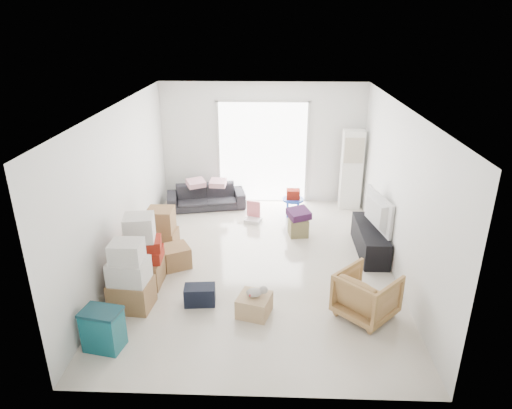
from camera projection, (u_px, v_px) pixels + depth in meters
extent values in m
cube|color=beige|center=(258.00, 269.00, 7.95)|extent=(4.50, 6.00, 0.24)
cube|color=white|center=(259.00, 99.00, 6.84)|extent=(4.50, 6.00, 0.24)
cube|color=white|center=(263.00, 142.00, 10.28)|extent=(4.50, 0.24, 2.70)
cube|color=white|center=(248.00, 301.00, 4.51)|extent=(4.50, 0.24, 2.70)
cube|color=white|center=(114.00, 189.00, 7.48)|extent=(0.24, 6.00, 2.70)
cube|color=white|center=(406.00, 193.00, 7.31)|extent=(0.24, 6.00, 2.70)
cube|color=white|center=(263.00, 152.00, 10.23)|extent=(2.00, 0.01, 2.30)
cube|color=silver|center=(218.00, 152.00, 10.25)|extent=(0.06, 0.04, 2.30)
cube|color=silver|center=(307.00, 153.00, 10.18)|extent=(0.06, 0.04, 2.30)
cube|color=silver|center=(263.00, 101.00, 9.78)|extent=(2.10, 0.04, 0.06)
cube|color=white|center=(351.00, 170.00, 9.96)|extent=(0.45, 0.30, 1.75)
cube|color=black|center=(370.00, 240.00, 8.21)|extent=(0.44, 1.45, 0.48)
imported|color=black|center=(372.00, 224.00, 8.09)|extent=(0.82, 1.18, 0.14)
imported|color=#29282E|center=(206.00, 193.00, 10.13)|extent=(1.78, 0.83, 0.67)
cube|color=#CF979E|center=(196.00, 177.00, 9.96)|extent=(0.45, 0.42, 0.11)
cube|color=#CF979E|center=(218.00, 177.00, 9.97)|extent=(0.37, 0.31, 0.12)
imported|color=#AF7F4E|center=(367.00, 293.00, 6.39)|extent=(1.00, 1.00, 0.75)
cube|color=#0F545E|center=(105.00, 339.00, 5.85)|extent=(0.52, 0.41, 0.26)
cube|color=#0F545E|center=(102.00, 322.00, 5.75)|extent=(0.52, 0.41, 0.26)
cube|color=#0C333D|center=(100.00, 312.00, 5.69)|extent=(0.55, 0.43, 0.04)
cube|color=#926342|center=(132.00, 294.00, 6.64)|extent=(0.63, 0.54, 0.44)
cube|color=white|center=(129.00, 271.00, 6.49)|extent=(0.57, 0.49, 0.34)
cube|color=white|center=(127.00, 251.00, 6.37)|extent=(0.44, 0.39, 0.29)
cube|color=#926342|center=(144.00, 271.00, 7.25)|extent=(0.59, 0.59, 0.42)
cube|color=#A01D13|center=(142.00, 255.00, 7.13)|extent=(0.65, 0.46, 0.19)
cube|color=#A01D13|center=(141.00, 244.00, 7.07)|extent=(0.67, 0.50, 0.17)
cube|color=white|center=(139.00, 228.00, 6.96)|extent=(0.50, 0.48, 0.40)
cube|color=#926342|center=(162.00, 240.00, 8.33)|extent=(0.57, 0.48, 0.38)
cube|color=#926342|center=(161.00, 220.00, 8.18)|extent=(0.46, 0.46, 0.41)
cube|color=#926342|center=(176.00, 256.00, 7.76)|extent=(0.60, 0.60, 0.37)
cube|color=black|center=(200.00, 295.00, 6.75)|extent=(0.47, 0.31, 0.29)
cube|color=#8A8550|center=(298.00, 227.00, 8.88)|extent=(0.40, 0.40, 0.35)
cube|color=#3D1A43|center=(299.00, 215.00, 8.79)|extent=(0.50, 0.50, 0.14)
cylinder|color=blue|center=(293.00, 199.00, 9.69)|extent=(0.46, 0.46, 0.04)
cylinder|color=blue|center=(298.00, 206.00, 9.87)|extent=(0.04, 0.04, 0.35)
cylinder|color=blue|center=(287.00, 206.00, 9.87)|extent=(0.04, 0.04, 0.35)
cylinder|color=blue|center=(288.00, 210.00, 9.66)|extent=(0.04, 0.04, 0.35)
cylinder|color=blue|center=(298.00, 210.00, 9.66)|extent=(0.04, 0.04, 0.35)
cube|color=#A01D13|center=(293.00, 194.00, 9.65)|extent=(0.28, 0.22, 0.20)
cube|color=silver|center=(253.00, 220.00, 9.50)|extent=(0.38, 0.36, 0.08)
cube|color=#EE707D|center=(253.00, 209.00, 9.53)|extent=(0.29, 0.13, 0.34)
cube|color=tan|center=(254.00, 305.00, 6.51)|extent=(0.55, 0.55, 0.29)
ellipsoid|color=#B2ADA8|center=(254.00, 292.00, 6.43)|extent=(0.23, 0.16, 0.12)
cube|color=red|center=(254.00, 292.00, 6.43)|extent=(0.17, 0.14, 0.03)
sphere|color=#B2ADA8|center=(264.00, 290.00, 6.45)|extent=(0.12, 0.12, 0.12)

